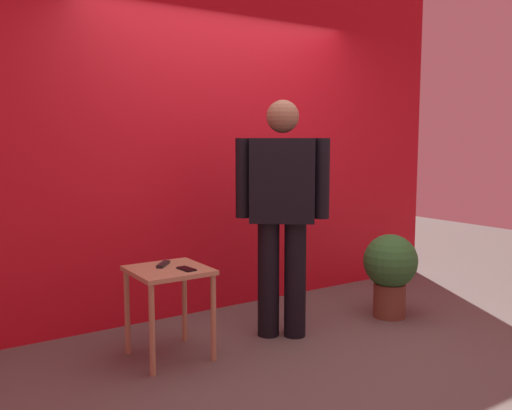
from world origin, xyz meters
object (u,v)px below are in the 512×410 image
(cell_phone, at_px, (186,269))
(standing_person, at_px, (282,206))
(side_table, at_px, (169,284))
(tv_remote, at_px, (163,264))
(potted_plant, at_px, (390,268))

(cell_phone, bearing_deg, standing_person, -3.96)
(standing_person, xyz_separation_m, side_table, (-0.86, 0.08, -0.47))
(cell_phone, height_order, tv_remote, tv_remote)
(standing_person, relative_size, potted_plant, 2.52)
(standing_person, distance_m, side_table, 0.99)
(side_table, xyz_separation_m, tv_remote, (-0.00, 0.09, 0.11))
(standing_person, relative_size, cell_phone, 12.03)
(side_table, bearing_deg, standing_person, -5.36)
(cell_phone, bearing_deg, potted_plant, -9.29)
(standing_person, height_order, potted_plant, standing_person)
(standing_person, xyz_separation_m, tv_remote, (-0.87, 0.17, -0.35))
(side_table, bearing_deg, tv_remote, 90.63)
(cell_phone, relative_size, potted_plant, 0.21)
(tv_remote, bearing_deg, potted_plant, 31.91)
(standing_person, height_order, cell_phone, standing_person)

